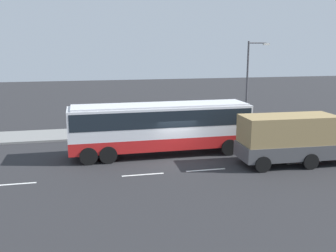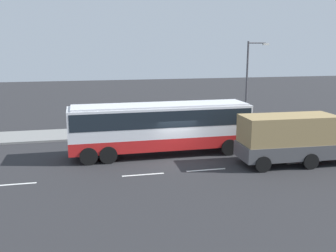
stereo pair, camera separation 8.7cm
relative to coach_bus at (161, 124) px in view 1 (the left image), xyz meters
name	(u,v)px [view 1 (the left image)]	position (x,y,z in m)	size (l,w,h in m)	color
ground_plane	(177,159)	(0.83, -1.31, -2.13)	(120.00, 120.00, 0.00)	#28282B
sidewalk_curb	(153,130)	(0.83, 7.18, -2.05)	(80.00, 4.00, 0.15)	gray
lane_centreline	(179,172)	(0.31, -3.85, -2.12)	(32.52, 0.16, 0.01)	white
coach_bus	(161,124)	(0.00, 0.00, 0.00)	(12.02, 2.84, 3.43)	red
cargo_truck	(301,138)	(8.01, -3.89, -0.49)	(8.32, 2.89, 3.06)	red
pedestrian_near_curb	(165,117)	(1.99, 7.58, -1.03)	(0.32, 0.32, 1.64)	brown
street_lamp	(249,80)	(8.76, 5.54, 2.27)	(1.89, 0.24, 7.41)	#47474C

